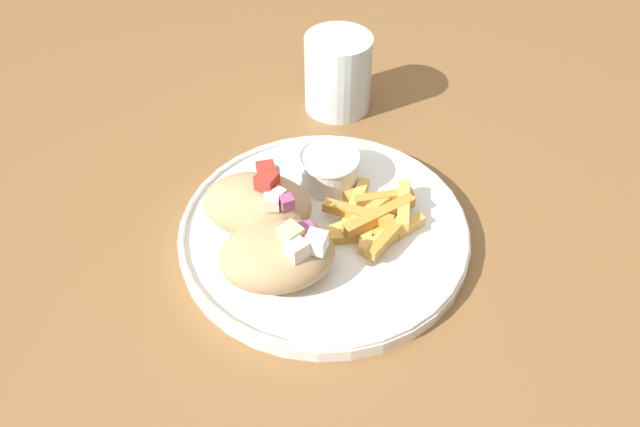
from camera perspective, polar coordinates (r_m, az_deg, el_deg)
table at (r=0.71m, az=-0.35°, el=-2.58°), size 1.37×1.37×0.74m
plate at (r=0.61m, az=0.00°, el=-1.60°), size 0.28×0.28×0.02m
pita_sandwich_near at (r=0.56m, az=-3.84°, el=-3.72°), size 0.11×0.08×0.06m
pita_sandwich_far at (r=0.60m, az=-5.67°, el=0.93°), size 0.13×0.11×0.07m
fries_pile at (r=0.61m, az=4.74°, el=-0.32°), size 0.12×0.12×0.02m
sauce_ramekin at (r=0.65m, az=0.80°, el=4.28°), size 0.07×0.07×0.04m
water_glass at (r=0.77m, az=1.64°, el=12.42°), size 0.08×0.08×0.09m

